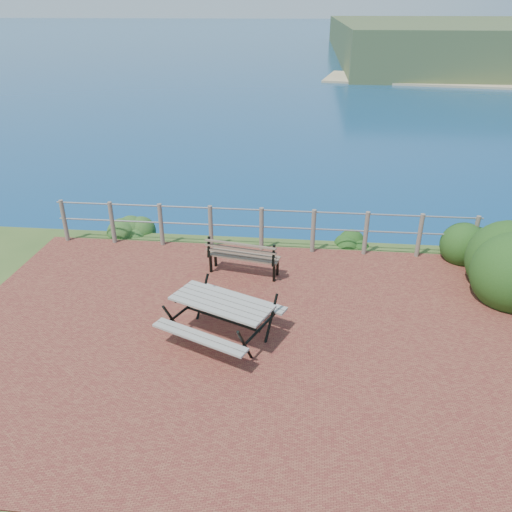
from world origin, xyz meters
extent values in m
cube|color=maroon|center=(0.00, 0.00, 0.00)|extent=(10.00, 7.00, 0.12)
plane|color=#155783|center=(0.00, 200.00, 0.00)|extent=(1200.00, 1200.00, 0.00)
cylinder|color=#6B5B4C|center=(-4.60, 3.35, 0.52)|extent=(0.10, 0.10, 1.00)
cylinder|color=#6B5B4C|center=(-3.45, 3.35, 0.52)|extent=(0.10, 0.10, 1.00)
cylinder|color=#6B5B4C|center=(-2.30, 3.35, 0.52)|extent=(0.10, 0.10, 1.00)
cylinder|color=#6B5B4C|center=(-1.15, 3.35, 0.52)|extent=(0.10, 0.10, 1.00)
cylinder|color=#6B5B4C|center=(0.00, 3.35, 0.52)|extent=(0.10, 0.10, 1.00)
cylinder|color=#6B5B4C|center=(1.15, 3.35, 0.52)|extent=(0.10, 0.10, 1.00)
cylinder|color=#6B5B4C|center=(2.30, 3.35, 0.52)|extent=(0.10, 0.10, 1.00)
cylinder|color=#6B5B4C|center=(3.45, 3.35, 0.52)|extent=(0.10, 0.10, 1.00)
cylinder|color=#6B5B4C|center=(4.60, 3.35, 0.52)|extent=(0.10, 0.10, 1.00)
cylinder|color=slate|center=(0.00, 3.35, 0.97)|extent=(9.40, 0.04, 0.04)
cylinder|color=slate|center=(0.00, 3.35, 0.57)|extent=(9.40, 0.04, 0.04)
cube|color=gray|center=(-0.32, -0.08, 0.70)|extent=(1.79, 1.29, 0.04)
cube|color=gray|center=(-0.32, -0.08, 0.42)|extent=(1.61, 0.88, 0.04)
cube|color=gray|center=(-0.32, -0.08, 0.42)|extent=(1.61, 0.88, 0.04)
cylinder|color=black|center=(-0.32, -0.08, 0.38)|extent=(1.32, 0.61, 0.04)
cube|color=brown|center=(-0.25, 2.16, 0.42)|extent=(1.51, 0.64, 0.03)
cube|color=brown|center=(-0.25, 2.16, 0.68)|extent=(1.46, 0.39, 0.33)
cube|color=black|center=(-0.25, 2.16, 0.22)|extent=(0.06, 0.06, 0.40)
cube|color=black|center=(-0.25, 2.16, 0.22)|extent=(0.06, 0.06, 0.40)
cube|color=black|center=(-0.25, 2.16, 0.22)|extent=(0.06, 0.06, 0.40)
cube|color=black|center=(-0.25, 2.16, 0.22)|extent=(0.06, 0.06, 0.40)
ellipsoid|color=#204615|center=(4.58, 3.59, 0.00)|extent=(1.01, 1.01, 1.45)
ellipsoid|color=#1F4C1C|center=(-3.31, 3.96, 0.00)|extent=(0.77, 0.77, 0.51)
ellipsoid|color=#204615|center=(2.13, 3.85, 0.00)|extent=(0.70, 0.70, 0.41)
camera|label=1|loc=(0.95, -6.83, 4.98)|focal=35.00mm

